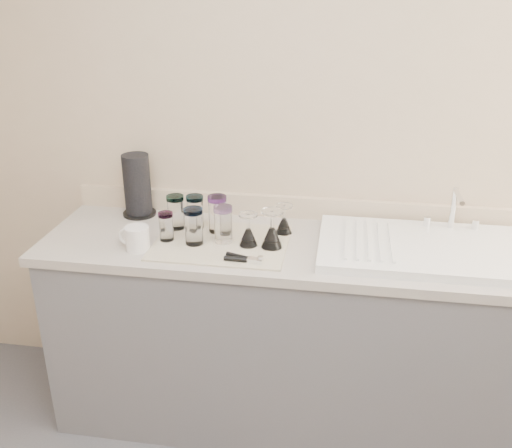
% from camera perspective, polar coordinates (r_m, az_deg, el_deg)
% --- Properties ---
extents(room_envelope, '(3.54, 3.50, 2.52)m').
position_cam_1_polar(room_envelope, '(1.04, -3.76, 2.76)').
color(room_envelope, '#4D4C51').
rests_on(room_envelope, ground).
extents(counter_unit, '(2.06, 0.62, 0.90)m').
position_cam_1_polar(counter_unit, '(2.61, 2.77, -10.84)').
color(counter_unit, '#5E5E62').
rests_on(counter_unit, ground).
extents(sink_unit, '(0.82, 0.50, 0.22)m').
position_cam_1_polar(sink_unit, '(2.40, 16.25, -2.30)').
color(sink_unit, white).
rests_on(sink_unit, counter_unit).
extents(dish_towel, '(0.55, 0.42, 0.01)m').
position_cam_1_polar(dish_towel, '(2.38, -3.50, -1.88)').
color(dish_towel, beige).
rests_on(dish_towel, counter_unit).
extents(tumbler_teal, '(0.08, 0.08, 0.15)m').
position_cam_1_polar(tumbler_teal, '(2.50, -8.02, 1.21)').
color(tumbler_teal, white).
rests_on(tumbler_teal, dish_towel).
extents(tumbler_cyan, '(0.07, 0.07, 0.15)m').
position_cam_1_polar(tumbler_cyan, '(2.50, -6.10, 1.22)').
color(tumbler_cyan, white).
rests_on(tumbler_cyan, dish_towel).
extents(tumbler_purple, '(0.08, 0.08, 0.16)m').
position_cam_1_polar(tumbler_purple, '(2.45, -3.88, 1.04)').
color(tumbler_purple, white).
rests_on(tumbler_purple, dish_towel).
extents(tumbler_magenta, '(0.06, 0.06, 0.12)m').
position_cam_1_polar(tumbler_magenta, '(2.40, -8.98, -0.22)').
color(tumbler_magenta, white).
rests_on(tumbler_magenta, dish_towel).
extents(tumbler_blue, '(0.08, 0.08, 0.15)m').
position_cam_1_polar(tumbler_blue, '(2.35, -6.25, -0.20)').
color(tumbler_blue, white).
rests_on(tumbler_blue, dish_towel).
extents(tumbler_lavender, '(0.08, 0.08, 0.16)m').
position_cam_1_polar(tumbler_lavender, '(2.35, -3.30, 0.00)').
color(tumbler_lavender, white).
rests_on(tumbler_lavender, dish_towel).
extents(goblet_back_right, '(0.07, 0.07, 0.13)m').
position_cam_1_polar(goblet_back_right, '(2.45, 2.81, 0.05)').
color(goblet_back_right, white).
rests_on(goblet_back_right, dish_towel).
extents(goblet_front_left, '(0.08, 0.08, 0.14)m').
position_cam_1_polar(goblet_front_left, '(2.33, -0.78, -1.07)').
color(goblet_front_left, white).
rests_on(goblet_front_left, dish_towel).
extents(goblet_front_right, '(0.09, 0.09, 0.16)m').
position_cam_1_polar(goblet_front_right, '(2.31, 1.60, -1.08)').
color(goblet_front_right, white).
rests_on(goblet_front_right, dish_towel).
extents(can_opener, '(0.16, 0.07, 0.02)m').
position_cam_1_polar(can_opener, '(2.22, -1.22, -3.51)').
color(can_opener, silver).
rests_on(can_opener, dish_towel).
extents(white_mug, '(0.14, 0.11, 0.10)m').
position_cam_1_polar(white_mug, '(2.36, -11.84, -1.39)').
color(white_mug, silver).
rests_on(white_mug, counter_unit).
extents(paper_towel_roll, '(0.15, 0.15, 0.29)m').
position_cam_1_polar(paper_towel_roll, '(2.68, -11.78, 3.75)').
color(paper_towel_roll, black).
rests_on(paper_towel_roll, counter_unit).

